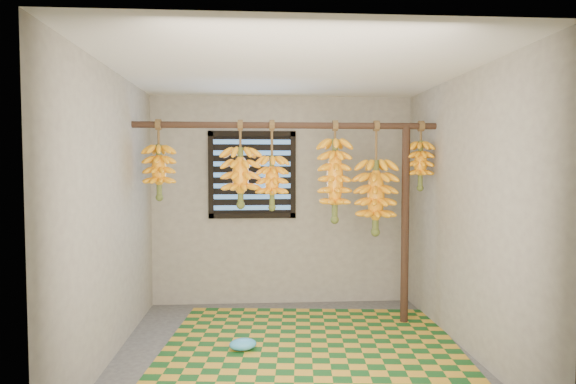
{
  "coord_description": "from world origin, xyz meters",
  "views": [
    {
      "loc": [
        -0.31,
        -4.05,
        1.59
      ],
      "look_at": [
        0.0,
        0.55,
        1.35
      ],
      "focal_mm": 30.0,
      "sensor_mm": 36.0,
      "label": 1
    }
  ],
  "objects": [
    {
      "name": "banana_bunch_e",
      "position": [
        0.89,
        0.7,
        1.29
      ],
      "size": [
        0.42,
        0.42,
        1.14
      ],
      "color": "brown",
      "rests_on": "hanging_pole"
    },
    {
      "name": "ceiling",
      "position": [
        0.0,
        0.0,
        2.4
      ],
      "size": [
        3.0,
        3.0,
        0.01
      ],
      "primitive_type": "cube",
      "color": "silver",
      "rests_on": "wall_back"
    },
    {
      "name": "support_post",
      "position": [
        1.2,
        0.7,
        1.0
      ],
      "size": [
        0.08,
        0.08,
        2.0
      ],
      "primitive_type": "cylinder",
      "color": "#3C271B",
      "rests_on": "floor"
    },
    {
      "name": "banana_bunch_c",
      "position": [
        -0.15,
        0.7,
        1.44
      ],
      "size": [
        0.31,
        0.31,
        0.88
      ],
      "color": "brown",
      "rests_on": "hanging_pole"
    },
    {
      "name": "wall_right",
      "position": [
        1.5,
        0.0,
        1.2
      ],
      "size": [
        0.01,
        3.0,
        2.4
      ],
      "primitive_type": "cube",
      "color": "gray",
      "rests_on": "floor"
    },
    {
      "name": "plastic_bag",
      "position": [
        -0.43,
        0.04,
        0.06
      ],
      "size": [
        0.28,
        0.23,
        0.1
      ],
      "primitive_type": "ellipsoid",
      "rotation": [
        0.0,
        0.0,
        0.25
      ],
      "color": "#3FA9EB",
      "rests_on": "woven_mat"
    },
    {
      "name": "banana_bunch_d",
      "position": [
        0.48,
        0.7,
        1.46
      ],
      "size": [
        0.32,
        0.32,
        1.01
      ],
      "color": "brown",
      "rests_on": "hanging_pole"
    },
    {
      "name": "hanging_pole",
      "position": [
        0.0,
        0.7,
        2.0
      ],
      "size": [
        3.0,
        0.06,
        0.06
      ],
      "primitive_type": "cylinder",
      "rotation": [
        0.0,
        1.57,
        0.0
      ],
      "color": "#3C271B",
      "rests_on": "wall_left"
    },
    {
      "name": "banana_bunch_a",
      "position": [
        -1.25,
        0.7,
        1.54
      ],
      "size": [
        0.31,
        0.31,
        0.78
      ],
      "color": "brown",
      "rests_on": "hanging_pole"
    },
    {
      "name": "banana_bunch_f",
      "position": [
        1.35,
        0.7,
        1.61
      ],
      "size": [
        0.26,
        0.26,
        0.69
      ],
      "color": "brown",
      "rests_on": "hanging_pole"
    },
    {
      "name": "wall_left",
      "position": [
        -1.5,
        0.0,
        1.2
      ],
      "size": [
        0.01,
        3.0,
        2.4
      ],
      "primitive_type": "cube",
      "color": "gray",
      "rests_on": "floor"
    },
    {
      "name": "floor",
      "position": [
        0.0,
        0.0,
        -0.01
      ],
      "size": [
        3.0,
        3.0,
        0.01
      ],
      "primitive_type": "cube",
      "color": "#434343",
      "rests_on": "ground"
    },
    {
      "name": "wall_back",
      "position": [
        0.0,
        1.5,
        1.2
      ],
      "size": [
        3.0,
        0.01,
        2.4
      ],
      "primitive_type": "cube",
      "color": "gray",
      "rests_on": "floor"
    },
    {
      "name": "window",
      "position": [
        -0.35,
        1.48,
        1.5
      ],
      "size": [
        1.0,
        0.04,
        1.0
      ],
      "color": "black",
      "rests_on": "wall_back"
    },
    {
      "name": "banana_bunch_b",
      "position": [
        -0.46,
        0.7,
        1.49
      ],
      "size": [
        0.37,
        0.37,
        0.86
      ],
      "color": "brown",
      "rests_on": "hanging_pole"
    },
    {
      "name": "woven_mat",
      "position": [
        0.18,
        0.17,
        0.01
      ],
      "size": [
        2.77,
        2.31,
        0.01
      ],
      "primitive_type": "cube",
      "rotation": [
        0.0,
        0.0,
        -0.09
      ],
      "color": "#164D1C",
      "rests_on": "floor"
    }
  ]
}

